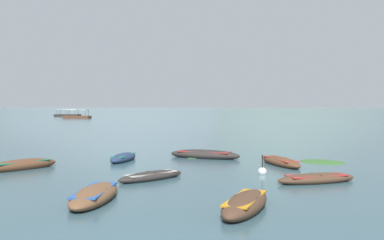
{
  "coord_description": "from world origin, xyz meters",
  "views": [
    {
      "loc": [
        1.0,
        -7.71,
        3.21
      ],
      "look_at": [
        3.97,
        58.45,
        1.06
      ],
      "focal_mm": 39.66,
      "sensor_mm": 36.0,
      "label": 1
    }
  ],
  "objects_px": {
    "rowboat_4": "(95,195)",
    "rowboat_5": "(22,165)",
    "rowboat_7": "(245,204)",
    "ferry_1": "(77,117)",
    "mooring_buoy": "(262,172)",
    "rowboat_3": "(123,158)",
    "rowboat_1": "(151,176)",
    "ferry_0": "(68,115)",
    "rowboat_0": "(281,162)",
    "rowboat_2": "(205,155)",
    "rowboat_6": "(316,179)"
  },
  "relations": [
    {
      "from": "rowboat_0",
      "to": "rowboat_1",
      "type": "relative_size",
      "value": 1.3
    },
    {
      "from": "rowboat_1",
      "to": "rowboat_6",
      "type": "height_order",
      "value": "rowboat_6"
    },
    {
      "from": "rowboat_2",
      "to": "rowboat_3",
      "type": "height_order",
      "value": "rowboat_2"
    },
    {
      "from": "rowboat_4",
      "to": "rowboat_6",
      "type": "bearing_deg",
      "value": 19.07
    },
    {
      "from": "rowboat_2",
      "to": "ferry_1",
      "type": "relative_size",
      "value": 0.62
    },
    {
      "from": "rowboat_0",
      "to": "rowboat_2",
      "type": "xyz_separation_m",
      "value": [
        -3.93,
        3.28,
        0.03
      ]
    },
    {
      "from": "rowboat_0",
      "to": "rowboat_3",
      "type": "height_order",
      "value": "rowboat_3"
    },
    {
      "from": "rowboat_2",
      "to": "rowboat_6",
      "type": "height_order",
      "value": "rowboat_2"
    },
    {
      "from": "rowboat_5",
      "to": "ferry_1",
      "type": "height_order",
      "value": "ferry_1"
    },
    {
      "from": "rowboat_1",
      "to": "rowboat_0",
      "type": "bearing_deg",
      "value": 32.39
    },
    {
      "from": "rowboat_2",
      "to": "mooring_buoy",
      "type": "relative_size",
      "value": 4.58
    },
    {
      "from": "rowboat_3",
      "to": "rowboat_7",
      "type": "height_order",
      "value": "rowboat_7"
    },
    {
      "from": "rowboat_0",
      "to": "rowboat_2",
      "type": "bearing_deg",
      "value": 140.18
    },
    {
      "from": "rowboat_3",
      "to": "rowboat_4",
      "type": "distance_m",
      "value": 10.56
    },
    {
      "from": "rowboat_3",
      "to": "mooring_buoy",
      "type": "relative_size",
      "value": 3.43
    },
    {
      "from": "rowboat_3",
      "to": "ferry_0",
      "type": "distance_m",
      "value": 112.28
    },
    {
      "from": "rowboat_4",
      "to": "ferry_0",
      "type": "relative_size",
      "value": 0.5
    },
    {
      "from": "rowboat_0",
      "to": "rowboat_4",
      "type": "xyz_separation_m",
      "value": [
        -8.56,
        -8.37,
        0.01
      ]
    },
    {
      "from": "rowboat_1",
      "to": "rowboat_3",
      "type": "bearing_deg",
      "value": 106.87
    },
    {
      "from": "mooring_buoy",
      "to": "ferry_0",
      "type": "bearing_deg",
      "value": 108.07
    },
    {
      "from": "ferry_1",
      "to": "mooring_buoy",
      "type": "distance_m",
      "value": 97.05
    },
    {
      "from": "rowboat_7",
      "to": "ferry_1",
      "type": "distance_m",
      "value": 103.2
    },
    {
      "from": "rowboat_4",
      "to": "rowboat_5",
      "type": "xyz_separation_m",
      "value": [
        -5.02,
        7.41,
        0.02
      ]
    },
    {
      "from": "rowboat_3",
      "to": "rowboat_7",
      "type": "distance_m",
      "value": 13.22
    },
    {
      "from": "rowboat_4",
      "to": "ferry_0",
      "type": "xyz_separation_m",
      "value": [
        -30.08,
        118.81,
        0.26
      ]
    },
    {
      "from": "rowboat_6",
      "to": "ferry_1",
      "type": "relative_size",
      "value": 0.5
    },
    {
      "from": "rowboat_1",
      "to": "rowboat_5",
      "type": "distance_m",
      "value": 7.54
    },
    {
      "from": "rowboat_0",
      "to": "mooring_buoy",
      "type": "distance_m",
      "value": 3.4
    },
    {
      "from": "rowboat_5",
      "to": "rowboat_7",
      "type": "distance_m",
      "value": 13.41
    },
    {
      "from": "rowboat_1",
      "to": "ferry_0",
      "type": "distance_m",
      "value": 119.1
    },
    {
      "from": "rowboat_6",
      "to": "rowboat_7",
      "type": "bearing_deg",
      "value": -129.5
    },
    {
      "from": "rowboat_3",
      "to": "rowboat_2",
      "type": "bearing_deg",
      "value": 12.57
    },
    {
      "from": "rowboat_3",
      "to": "rowboat_5",
      "type": "relative_size",
      "value": 0.98
    },
    {
      "from": "rowboat_6",
      "to": "ferry_0",
      "type": "bearing_deg",
      "value": 108.52
    },
    {
      "from": "ferry_1",
      "to": "mooring_buoy",
      "type": "xyz_separation_m",
      "value": [
        29.41,
        -92.48,
        -0.35
      ]
    },
    {
      "from": "ferry_1",
      "to": "mooring_buoy",
      "type": "bearing_deg",
      "value": -72.36
    },
    {
      "from": "rowboat_0",
      "to": "mooring_buoy",
      "type": "xyz_separation_m",
      "value": [
        -1.64,
        -2.97,
        -0.07
      ]
    },
    {
      "from": "rowboat_1",
      "to": "rowboat_6",
      "type": "relative_size",
      "value": 0.84
    },
    {
      "from": "rowboat_3",
      "to": "rowboat_4",
      "type": "xyz_separation_m",
      "value": [
        0.26,
        -10.56,
        0.01
      ]
    },
    {
      "from": "rowboat_4",
      "to": "ferry_1",
      "type": "xyz_separation_m",
      "value": [
        -22.5,
        97.88,
        0.26
      ]
    },
    {
      "from": "rowboat_7",
      "to": "mooring_buoy",
      "type": "relative_size",
      "value": 3.72
    },
    {
      "from": "rowboat_5",
      "to": "rowboat_2",
      "type": "bearing_deg",
      "value": 23.73
    },
    {
      "from": "rowboat_4",
      "to": "mooring_buoy",
      "type": "height_order",
      "value": "mooring_buoy"
    },
    {
      "from": "ferry_1",
      "to": "rowboat_1",
      "type": "bearing_deg",
      "value": -75.53
    },
    {
      "from": "rowboat_2",
      "to": "ferry_0",
      "type": "distance_m",
      "value": 112.64
    },
    {
      "from": "rowboat_2",
      "to": "ferry_0",
      "type": "relative_size",
      "value": 0.57
    },
    {
      "from": "rowboat_7",
      "to": "rowboat_6",
      "type": "bearing_deg",
      "value": 50.5
    },
    {
      "from": "rowboat_5",
      "to": "rowboat_4",
      "type": "bearing_deg",
      "value": -55.86
    },
    {
      "from": "rowboat_4",
      "to": "rowboat_6",
      "type": "height_order",
      "value": "rowboat_4"
    },
    {
      "from": "rowboat_4",
      "to": "mooring_buoy",
      "type": "relative_size",
      "value": 3.99
    }
  ]
}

